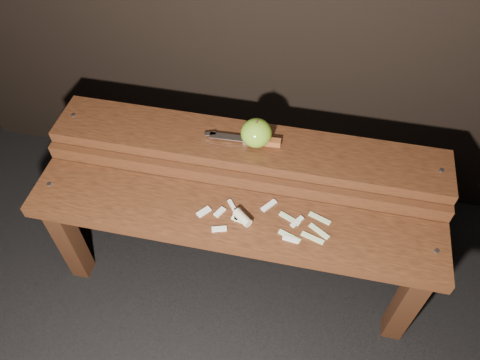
% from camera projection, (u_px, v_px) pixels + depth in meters
% --- Properties ---
extents(ground, '(60.00, 60.00, 0.00)m').
position_uv_depth(ground, '(237.00, 273.00, 1.68)').
color(ground, black).
extents(bench_front_tier, '(1.20, 0.20, 0.42)m').
position_uv_depth(bench_front_tier, '(231.00, 232.00, 1.37)').
color(bench_front_tier, '#33190C').
rests_on(bench_front_tier, ground).
extents(bench_rear_tier, '(1.20, 0.21, 0.50)m').
position_uv_depth(bench_rear_tier, '(247.00, 162.00, 1.46)').
color(bench_rear_tier, '#33190C').
rests_on(bench_rear_tier, ground).
extents(apple, '(0.09, 0.09, 0.09)m').
position_uv_depth(apple, '(256.00, 133.00, 1.36)').
color(apple, olive).
rests_on(apple, bench_rear_tier).
extents(knife, '(0.23, 0.03, 0.02)m').
position_uv_depth(knife, '(255.00, 140.00, 1.39)').
color(knife, brown).
rests_on(knife, bench_rear_tier).
extents(apple_scraps, '(0.38, 0.15, 0.03)m').
position_uv_depth(apple_scraps, '(256.00, 220.00, 1.31)').
color(apple_scraps, beige).
rests_on(apple_scraps, bench_front_tier).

